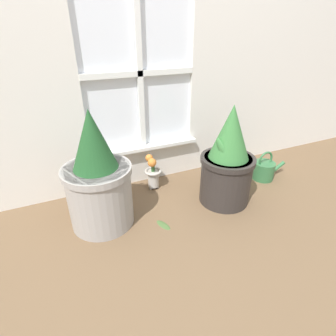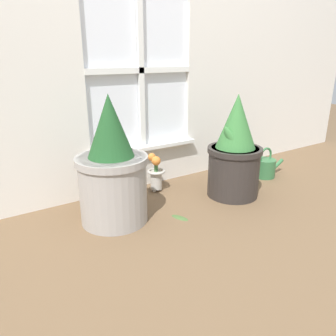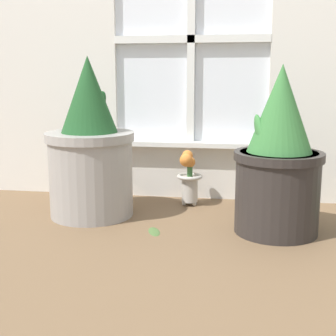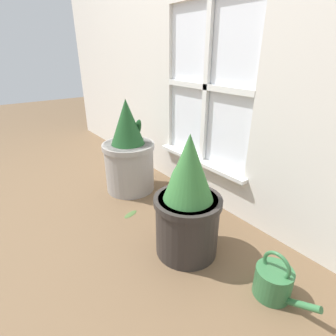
{
  "view_description": "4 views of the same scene",
  "coord_description": "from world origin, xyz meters",
  "px_view_note": "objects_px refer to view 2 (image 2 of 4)",
  "views": [
    {
      "loc": [
        -0.55,
        -1.01,
        1.03
      ],
      "look_at": [
        0.04,
        0.3,
        0.25
      ],
      "focal_mm": 28.0,
      "sensor_mm": 36.0,
      "label": 1
    },
    {
      "loc": [
        -1.05,
        -1.24,
        0.86
      ],
      "look_at": [
        0.0,
        0.34,
        0.21
      ],
      "focal_mm": 35.0,
      "sensor_mm": 36.0,
      "label": 2
    },
    {
      "loc": [
        0.25,
        -1.64,
        0.61
      ],
      "look_at": [
        -0.05,
        0.28,
        0.22
      ],
      "focal_mm": 50.0,
      "sensor_mm": 36.0,
      "label": 3
    },
    {
      "loc": [
        1.22,
        -0.58,
        0.98
      ],
      "look_at": [
        0.04,
        0.31,
        0.32
      ],
      "focal_mm": 28.0,
      "sensor_mm": 36.0,
      "label": 4
    }
  ],
  "objects_px": {
    "flower_vase": "(156,172)",
    "watering_can": "(265,167)",
    "potted_plant_left": "(112,171)",
    "potted_plant_right": "(235,153)"
  },
  "relations": [
    {
      "from": "flower_vase",
      "to": "watering_can",
      "type": "bearing_deg",
      "value": -14.59
    },
    {
      "from": "watering_can",
      "to": "flower_vase",
      "type": "bearing_deg",
      "value": 165.41
    },
    {
      "from": "potted_plant_left",
      "to": "watering_can",
      "type": "bearing_deg",
      "value": 0.32
    },
    {
      "from": "watering_can",
      "to": "potted_plant_left",
      "type": "bearing_deg",
      "value": -179.68
    },
    {
      "from": "flower_vase",
      "to": "potted_plant_right",
      "type": "bearing_deg",
      "value": -40.78
    },
    {
      "from": "potted_plant_left",
      "to": "watering_can",
      "type": "xyz_separation_m",
      "value": [
        1.23,
        0.01,
        -0.21
      ]
    },
    {
      "from": "potted_plant_right",
      "to": "flower_vase",
      "type": "relative_size",
      "value": 2.5
    },
    {
      "from": "potted_plant_right",
      "to": "watering_can",
      "type": "height_order",
      "value": "potted_plant_right"
    },
    {
      "from": "potted_plant_right",
      "to": "potted_plant_left",
      "type": "bearing_deg",
      "value": 172.22
    },
    {
      "from": "potted_plant_right",
      "to": "flower_vase",
      "type": "height_order",
      "value": "potted_plant_right"
    }
  ]
}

